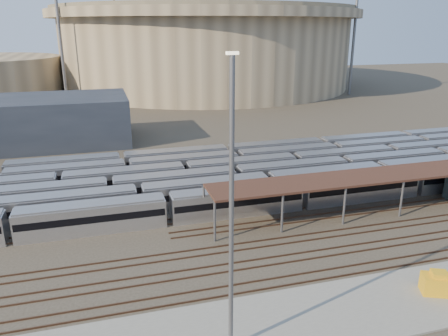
% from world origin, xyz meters
% --- Properties ---
extents(ground, '(420.00, 420.00, 0.00)m').
position_xyz_m(ground, '(0.00, 0.00, 0.00)').
color(ground, '#383026').
rests_on(ground, ground).
extents(apron, '(50.00, 9.00, 0.20)m').
position_xyz_m(apron, '(-5.00, -15.00, 0.10)').
color(apron, gray).
rests_on(apron, ground).
extents(subway_trains, '(125.95, 23.90, 3.60)m').
position_xyz_m(subway_trains, '(0.91, 18.50, 1.80)').
color(subway_trains, silver).
rests_on(subway_trains, ground).
extents(inspection_shed, '(60.30, 6.00, 5.30)m').
position_xyz_m(inspection_shed, '(22.00, 4.00, 4.98)').
color(inspection_shed, '#5D5E63').
rests_on(inspection_shed, ground).
extents(empty_tracks, '(170.00, 9.62, 0.18)m').
position_xyz_m(empty_tracks, '(0.00, -5.00, 0.09)').
color(empty_tracks, '#4C3323').
rests_on(empty_tracks, ground).
extents(stadium, '(124.00, 124.00, 32.50)m').
position_xyz_m(stadium, '(25.00, 140.00, 16.47)').
color(stadium, tan).
rests_on(stadium, ground).
extents(service_building, '(42.00, 20.00, 10.00)m').
position_xyz_m(service_building, '(-35.00, 55.00, 5.00)').
color(service_building, '#1E232D').
rests_on(service_building, ground).
extents(floodlight_0, '(4.00, 1.00, 38.40)m').
position_xyz_m(floodlight_0, '(-30.00, 110.00, 20.65)').
color(floodlight_0, '#5D5E63').
rests_on(floodlight_0, ground).
extents(floodlight_2, '(4.00, 1.00, 38.40)m').
position_xyz_m(floodlight_2, '(70.00, 100.00, 20.65)').
color(floodlight_2, '#5D5E63').
rests_on(floodlight_2, ground).
extents(floodlight_3, '(4.00, 1.00, 38.40)m').
position_xyz_m(floodlight_3, '(-10.00, 160.00, 20.65)').
color(floodlight_3, '#5D5E63').
rests_on(floodlight_3, ground).
extents(yard_light_pole, '(0.82, 0.36, 22.70)m').
position_xyz_m(yard_light_pole, '(-11.47, -16.62, 11.64)').
color(yard_light_pole, '#5D5E63').
rests_on(yard_light_pole, apron).
extents(yellow_equipment, '(3.39, 2.84, 1.81)m').
position_xyz_m(yellow_equipment, '(9.54, -15.05, 1.11)').
color(yellow_equipment, gold).
rests_on(yellow_equipment, apron).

